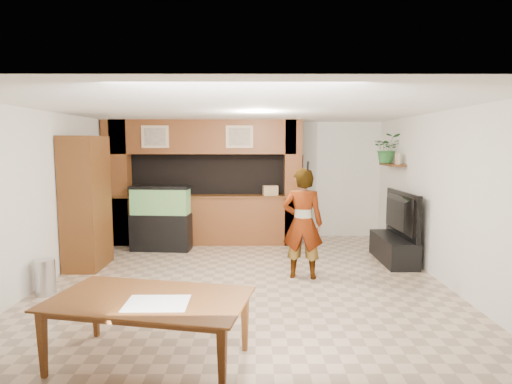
{
  "coord_description": "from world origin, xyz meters",
  "views": [
    {
      "loc": [
        0.16,
        -6.42,
        2.09
      ],
      "look_at": [
        0.18,
        0.6,
        1.31
      ],
      "focal_mm": 30.0,
      "sensor_mm": 36.0,
      "label": 1
    }
  ],
  "objects_px": {
    "television": "(395,214)",
    "dining_table": "(148,332)",
    "person": "(303,223)",
    "pantry_cabinet": "(86,202)",
    "aquarium": "(161,219)"
  },
  "relations": [
    {
      "from": "television",
      "to": "dining_table",
      "type": "bearing_deg",
      "value": 133.49
    },
    {
      "from": "television",
      "to": "person",
      "type": "bearing_deg",
      "value": 115.58
    },
    {
      "from": "pantry_cabinet",
      "to": "person",
      "type": "relative_size",
      "value": 1.29
    },
    {
      "from": "dining_table",
      "to": "aquarium",
      "type": "bearing_deg",
      "value": 112.15
    },
    {
      "from": "aquarium",
      "to": "person",
      "type": "distance_m",
      "value": 3.17
    },
    {
      "from": "pantry_cabinet",
      "to": "dining_table",
      "type": "bearing_deg",
      "value": -60.78
    },
    {
      "from": "person",
      "to": "aquarium",
      "type": "bearing_deg",
      "value": -25.42
    },
    {
      "from": "pantry_cabinet",
      "to": "television",
      "type": "bearing_deg",
      "value": 3.54
    },
    {
      "from": "person",
      "to": "television",
      "type": "bearing_deg",
      "value": -142.76
    },
    {
      "from": "aquarium",
      "to": "person",
      "type": "bearing_deg",
      "value": -29.53
    },
    {
      "from": "television",
      "to": "person",
      "type": "height_order",
      "value": "person"
    },
    {
      "from": "aquarium",
      "to": "pantry_cabinet",
      "type": "bearing_deg",
      "value": -125.06
    },
    {
      "from": "pantry_cabinet",
      "to": "person",
      "type": "distance_m",
      "value": 3.66
    },
    {
      "from": "dining_table",
      "to": "television",
      "type": "bearing_deg",
      "value": 57.5
    },
    {
      "from": "person",
      "to": "dining_table",
      "type": "distance_m",
      "value": 3.27
    }
  ]
}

